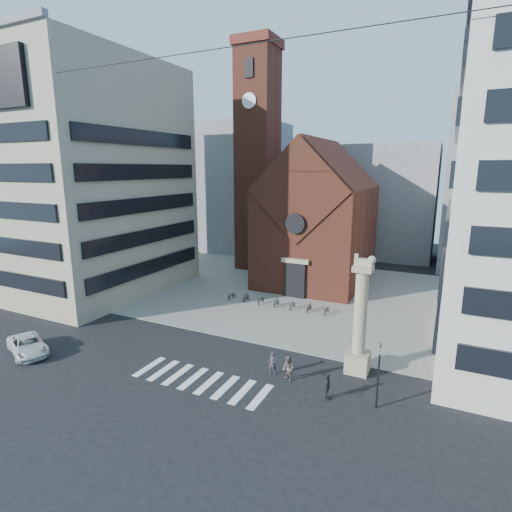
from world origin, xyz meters
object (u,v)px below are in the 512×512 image
(pedestrian_0, at_px, (273,363))
(pedestrian_1, at_px, (288,369))
(white_car, at_px, (28,345))
(traffic_light, at_px, (378,374))
(lion_column, at_px, (360,327))
(scooter_0, at_px, (232,295))
(pedestrian_2, at_px, (327,387))

(pedestrian_0, distance_m, pedestrian_1, 1.38)
(white_car, distance_m, pedestrian_0, 19.52)
(traffic_light, bearing_deg, pedestrian_1, 174.10)
(lion_column, bearing_deg, scooter_0, 147.67)
(pedestrian_0, relative_size, scooter_0, 1.04)
(pedestrian_1, relative_size, scooter_0, 1.13)
(pedestrian_1, bearing_deg, lion_column, 72.28)
(scooter_0, bearing_deg, pedestrian_2, -43.32)
(lion_column, xyz_separation_m, white_car, (-24.10, -8.48, -2.77))
(scooter_0, bearing_deg, white_car, -112.43)
(pedestrian_0, height_order, pedestrian_2, pedestrian_2)
(white_car, bearing_deg, pedestrian_0, -50.57)
(scooter_0, bearing_deg, pedestrian_0, -50.16)
(lion_column, height_order, traffic_light, lion_column)
(lion_column, xyz_separation_m, pedestrian_0, (-5.36, -3.00, -2.63))
(lion_column, bearing_deg, white_car, -160.62)
(white_car, height_order, pedestrian_1, pedestrian_1)
(pedestrian_1, bearing_deg, scooter_0, 164.03)
(traffic_light, height_order, pedestrian_0, traffic_light)
(pedestrian_1, height_order, scooter_0, pedestrian_1)
(pedestrian_2, bearing_deg, lion_column, -26.87)
(pedestrian_1, bearing_deg, white_car, -133.39)
(white_car, distance_m, pedestrian_2, 23.45)
(lion_column, relative_size, white_car, 1.76)
(lion_column, distance_m, pedestrian_2, 5.19)
(lion_column, bearing_deg, pedestrian_1, -140.08)
(scooter_0, bearing_deg, pedestrian_1, -47.67)
(pedestrian_1, relative_size, pedestrian_2, 1.05)
(pedestrian_2, bearing_deg, pedestrian_0, 58.55)
(lion_column, xyz_separation_m, pedestrian_2, (-1.01, -4.38, -2.60))
(traffic_light, xyz_separation_m, pedestrian_2, (-3.00, -0.38, -1.43))
(traffic_light, relative_size, pedestrian_2, 2.50)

